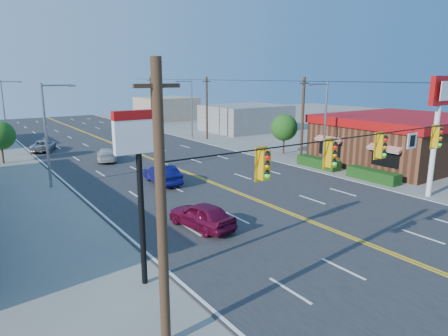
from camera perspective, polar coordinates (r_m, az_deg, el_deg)
ground at (r=21.59m, az=22.20°, el=-11.12°), size 160.00×160.00×0.00m
road at (r=35.82m, az=-5.33°, el=-0.70°), size 20.00×120.00×0.06m
signal_span at (r=20.08m, az=23.20°, el=1.66°), size 24.32×0.34×9.00m
kfc at (r=43.53m, az=23.91°, el=3.83°), size 16.30×12.40×4.70m
kfc_pylon at (r=31.51m, az=28.25°, el=7.05°), size 2.20×0.36×8.50m
pizza_hut_sign at (r=15.94m, az=-12.04°, el=0.82°), size 1.90×0.30×6.85m
streetlight_se at (r=37.14m, az=14.06°, el=6.49°), size 2.55×0.25×8.00m
streetlight_ne at (r=55.94m, az=-4.81°, el=8.88°), size 2.55×0.25×8.00m
streetlight_sw at (r=33.24m, az=-23.79°, el=5.06°), size 2.55×0.25×8.00m
streetlight_nw at (r=58.89m, az=-28.76°, el=7.55°), size 2.55×0.25×8.00m
utility_pole_near at (r=40.91m, az=11.15°, el=6.75°), size 0.28×0.28×8.40m
utility_pole_mid at (r=54.97m, az=-2.47°, el=8.51°), size 0.28×0.28×8.40m
utility_pole_far at (r=70.83m, az=-10.34°, el=9.32°), size 0.28×0.28×8.40m
tree_kfc_rear at (r=44.80m, az=8.59°, el=5.74°), size 2.94×2.94×4.41m
tree_west at (r=44.97m, az=-29.33°, el=4.07°), size 2.80×2.80×4.20m
bld_east_mid at (r=64.02m, az=3.12°, el=7.16°), size 12.00×10.00×4.00m
bld_east_far at (r=81.09m, az=-8.23°, el=8.41°), size 10.00×10.00×4.40m
car_magenta at (r=22.73m, az=-3.22°, el=-6.88°), size 2.46×4.62×1.49m
car_blue at (r=32.29m, az=-8.82°, el=-0.99°), size 1.80×4.63×1.50m
car_white at (r=42.21m, az=-16.43°, el=1.79°), size 3.10×4.89×1.32m
car_silver at (r=50.33m, az=-24.38°, el=2.89°), size 3.71×5.18×1.31m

